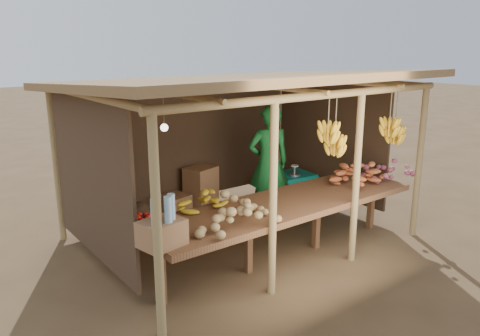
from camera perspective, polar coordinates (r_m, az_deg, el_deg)
ground at (r=6.99m, az=0.00°, el=-8.36°), size 60.00×60.00×0.00m
stall_structure at (r=6.55m, az=0.51°, el=7.53°), size 4.70×3.50×2.43m
counter at (r=6.05m, az=5.51°, el=-4.67°), size 3.90×1.05×0.80m
potato_heap at (r=5.18m, az=-0.88°, el=-5.08°), size 1.05×0.70×0.37m
sweet_potato_heap at (r=6.93m, az=14.08°, el=-0.45°), size 0.95×0.62×0.35m
onion_heap at (r=7.23m, az=17.95°, el=-0.10°), size 1.01×0.79×0.36m
banana_pile at (r=5.72m, az=-4.44°, el=-3.32°), size 0.61×0.41×0.35m
tomato_basin at (r=5.16m, az=-11.80°, el=-6.77°), size 0.35×0.35×0.18m
bottle_box at (r=4.72m, az=-9.55°, el=-7.05°), size 0.47×0.40×0.53m
vendor at (r=7.44m, az=3.51°, el=0.59°), size 0.79×0.66×1.85m
tarp_crate at (r=8.14m, az=6.37°, el=-2.63°), size 0.71×0.62×0.79m
carton_stack at (r=7.76m, az=-5.87°, el=-3.35°), size 1.11×0.50×0.78m
burlap_sacks at (r=7.01m, az=-13.58°, el=-6.35°), size 0.87×0.46×0.62m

